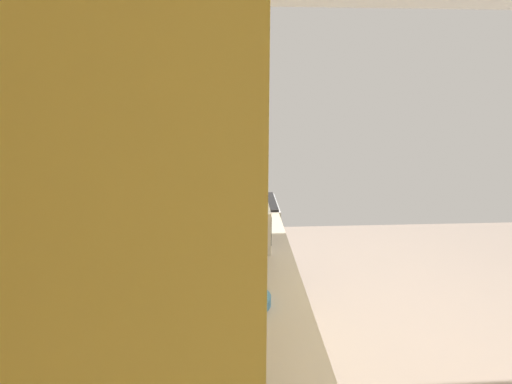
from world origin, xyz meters
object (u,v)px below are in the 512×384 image
object	(u,v)px
microwave	(240,221)
bowl	(252,300)
oven_range	(244,242)
kettle	(250,261)

from	to	relation	value
microwave	bowl	world-z (taller)	microwave
oven_range	bowl	size ratio (longest dim) A/B	5.59
oven_range	bowl	bearing A→B (deg)	-179.26
bowl	kettle	distance (m)	0.31
oven_range	kettle	world-z (taller)	oven_range
oven_range	kettle	distance (m)	1.40
oven_range	bowl	xyz separation A→B (m)	(-1.61, -0.02, 0.45)
bowl	kettle	size ratio (longest dim) A/B	0.97
microwave	bowl	size ratio (longest dim) A/B	2.76
bowl	microwave	bearing A→B (deg)	4.06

